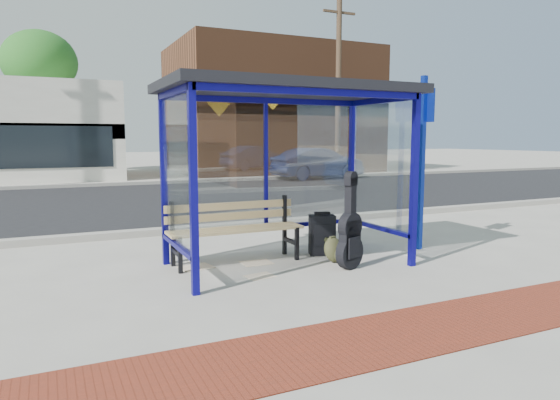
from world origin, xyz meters
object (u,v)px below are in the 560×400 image
guitar_bag (350,236)px  bench (235,227)px  backpack (334,250)px  fire_hydrant (353,167)px  parked_car (318,163)px  suitcase (322,235)px

guitar_bag → bench: bearing=120.9°
backpack → fire_hydrant: 17.14m
bench → backpack: size_ratio=5.17×
fire_hydrant → parked_car: bearing=-152.5°
guitar_bag → fire_hydrant: size_ratio=1.71×
backpack → fire_hydrant: size_ratio=0.51×
bench → suitcase: bench is taller
guitar_bag → backpack: bearing=70.1°
bench → backpack: bearing=-26.2°
guitar_bag → parked_car: parked_car is taller
suitcase → parked_car: parked_car is taller
fire_hydrant → backpack: bearing=-124.1°
bench → guitar_bag: guitar_bag is taller
suitcase → fire_hydrant: size_ratio=0.91×
guitar_bag → parked_car: size_ratio=0.30×
backpack → parked_car: (6.92, 12.78, 0.49)m
suitcase → parked_car: bearing=79.8°
bench → fire_hydrant: (10.86, 13.57, -0.12)m
guitar_bag → suitcase: guitar_bag is taller
parked_car → fire_hydrant: size_ratio=5.63×
backpack → parked_car: size_ratio=0.09×
parked_car → backpack: bearing=145.0°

